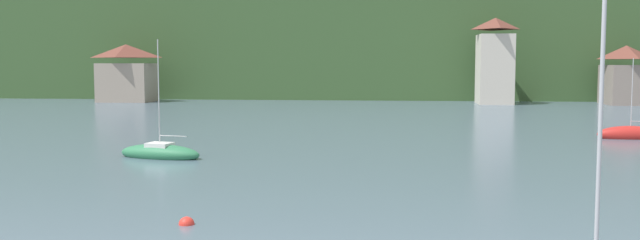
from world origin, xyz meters
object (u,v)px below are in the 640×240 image
at_px(shore_building_west, 126,74).
at_px(shore_building_westcentral, 495,62).
at_px(mooring_buoy_near, 187,224).
at_px(sailboat_mid_0, 160,153).
at_px(sailboat_far_3, 630,135).
at_px(shore_building_central, 626,76).

relative_size(shore_building_west, shore_building_westcentral, 0.71).
bearing_deg(mooring_buoy_near, sailboat_mid_0, 112.22).
bearing_deg(shore_building_west, shore_building_westcentral, 0.19).
bearing_deg(mooring_buoy_near, shore_building_west, 113.30).
distance_m(shore_building_west, sailboat_mid_0, 53.04).
xyz_separation_m(sailboat_mid_0, sailboat_far_3, (27.08, 11.64, 0.01)).
xyz_separation_m(shore_building_central, sailboat_far_3, (-12.04, -37.36, -3.09)).
distance_m(shore_building_west, sailboat_far_3, 60.83).
distance_m(shore_building_westcentral, shore_building_central, 15.17).
height_order(shore_building_westcentral, sailboat_far_3, shore_building_westcentral).
height_order(shore_building_westcentral, sailboat_mid_0, shore_building_westcentral).
height_order(shore_building_west, sailboat_mid_0, shore_building_west).
relative_size(shore_building_west, sailboat_far_3, 1.32).
distance_m(shore_building_westcentral, mooring_buoy_near, 65.29).
bearing_deg(mooring_buoy_near, sailboat_far_3, 49.86).
relative_size(sailboat_mid_0, sailboat_far_3, 1.16).
height_order(shore_building_central, sailboat_far_3, shore_building_central).
xyz_separation_m(shore_building_westcentral, shore_building_central, (15.08, 0.34, -1.59)).
bearing_deg(shore_building_central, sailboat_far_3, -107.86).
xyz_separation_m(shore_building_central, sailboat_mid_0, (-39.12, -49.00, -3.10)).
bearing_deg(shore_building_west, sailboat_far_3, -37.37).
bearing_deg(shore_building_westcentral, shore_building_central, 1.30).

